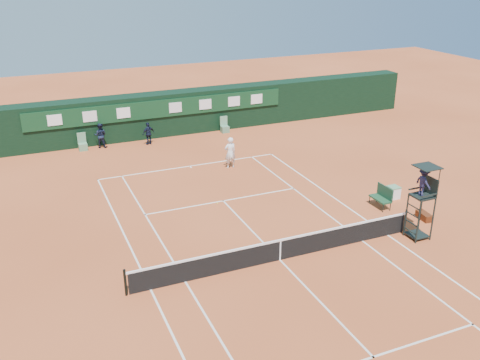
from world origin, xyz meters
name	(u,v)px	position (x,y,z in m)	size (l,w,h in m)	color
ground	(280,260)	(0.00, 0.00, 0.00)	(90.00, 90.00, 0.00)	#C5592E
court_lines	(280,260)	(0.00, 0.00, 0.01)	(11.05, 23.85, 0.01)	white
tennis_net	(280,249)	(0.00, 0.00, 0.51)	(12.90, 0.10, 1.10)	black
back_wall	(158,114)	(0.00, 18.74, 1.51)	(40.00, 1.65, 3.00)	black
linesman_chair_left	(83,145)	(-5.50, 17.48, 0.32)	(0.55, 0.50, 1.15)	#5A8A63
linesman_chair_right	(225,128)	(4.50, 17.48, 0.32)	(0.55, 0.50, 1.15)	#558262
umpire_chair	(423,187)	(6.53, -0.69, 2.46)	(0.96, 0.95, 3.42)	black
player_bench	(382,196)	(7.09, 2.61, 0.60)	(0.56, 1.20, 1.10)	#1B4328
tennis_bag	(424,216)	(8.10, 0.64, 0.17)	(0.39, 0.89, 0.33)	black
cooler	(393,192)	(8.31, 3.25, 0.33)	(0.57, 0.57, 0.65)	white
tennis_ball	(217,203)	(-0.40, 6.19, 0.04)	(0.07, 0.07, 0.07)	yellow
player	(230,153)	(2.15, 10.68, 0.96)	(0.70, 0.46, 1.91)	white
ball_kid_left	(100,135)	(-4.30, 17.57, 0.83)	(0.80, 0.63, 1.66)	black
ball_kid_right	(149,133)	(-1.22, 16.92, 0.77)	(0.90, 0.37, 1.54)	black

